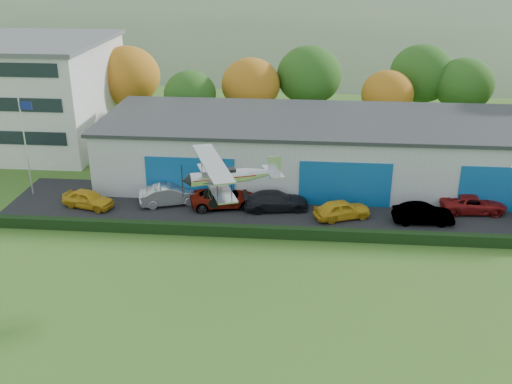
# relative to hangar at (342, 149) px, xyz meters

# --- Properties ---
(apron) EXTENTS (48.00, 9.00, 0.05)m
(apron) POSITION_rel_hangar_xyz_m (-2.00, -6.98, -2.63)
(apron) COLOR black
(apron) RESTS_ON ground
(hedge) EXTENTS (46.00, 0.60, 0.80)m
(hedge) POSITION_rel_hangar_xyz_m (-2.00, -11.78, -2.26)
(hedge) COLOR black
(hedge) RESTS_ON ground
(hangar) EXTENTS (40.60, 12.60, 5.30)m
(hangar) POSITION_rel_hangar_xyz_m (0.00, 0.00, 0.00)
(hangar) COLOR #B2B7BC
(hangar) RESTS_ON ground
(office_block) EXTENTS (20.60, 15.60, 10.40)m
(office_block) POSITION_rel_hangar_xyz_m (-33.00, 7.02, 2.56)
(office_block) COLOR silver
(office_block) RESTS_ON ground
(flagpole) EXTENTS (1.05, 0.10, 8.00)m
(flagpole) POSITION_rel_hangar_xyz_m (-24.88, -5.98, 2.13)
(flagpole) COLOR silver
(flagpole) RESTS_ON ground
(tree_belt) EXTENTS (75.70, 13.22, 10.12)m
(tree_belt) POSITION_rel_hangar_xyz_m (-4.15, 12.64, 2.95)
(tree_belt) COLOR #3D2614
(tree_belt) RESTS_ON ground
(distant_hills) EXTENTS (430.00, 196.00, 56.00)m
(distant_hills) POSITION_rel_hangar_xyz_m (-9.38, 112.02, -15.70)
(distant_hills) COLOR #4C6642
(distant_hills) RESTS_ON ground
(car_0) EXTENTS (4.33, 2.65, 1.38)m
(car_0) POSITION_rel_hangar_xyz_m (-19.59, -8.07, -1.92)
(car_0) COLOR gold
(car_0) RESTS_ON apron
(car_1) EXTENTS (5.04, 3.17, 1.57)m
(car_1) POSITION_rel_hangar_xyz_m (-13.44, -6.91, -1.82)
(car_1) COLOR silver
(car_1) RESTS_ON apron
(car_2) EXTENTS (5.70, 3.60, 1.47)m
(car_2) POSITION_rel_hangar_xyz_m (-9.15, -6.96, -1.87)
(car_2) COLOR gray
(car_2) RESTS_ON apron
(car_3) EXTENTS (5.27, 2.87, 1.45)m
(car_3) POSITION_rel_hangar_xyz_m (-5.20, -7.19, -1.88)
(car_3) COLOR black
(car_3) RESTS_ON apron
(car_4) EXTENTS (4.48, 3.06, 1.42)m
(car_4) POSITION_rel_hangar_xyz_m (-0.25, -8.32, -1.90)
(car_4) COLOR gold
(car_4) RESTS_ON apron
(car_5) EXTENTS (4.37, 1.64, 1.43)m
(car_5) POSITION_rel_hangar_xyz_m (5.55, -8.61, -1.89)
(car_5) COLOR gray
(car_5) RESTS_ON apron
(car_6) EXTENTS (5.01, 2.56, 1.35)m
(car_6) POSITION_rel_hangar_xyz_m (9.65, -6.29, -1.93)
(car_6) COLOR maroon
(car_6) RESTS_ON apron
(biplane) EXTENTS (6.01, 6.76, 2.56)m
(biplane) POSITION_rel_hangar_xyz_m (-7.56, -16.35, 3.65)
(biplane) COLOR silver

